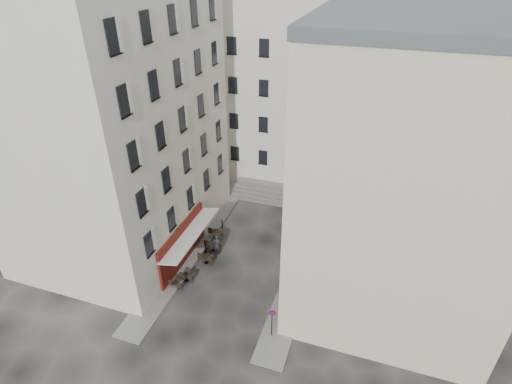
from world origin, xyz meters
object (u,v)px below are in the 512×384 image
at_px(pedestrian, 217,244).
at_px(bistro_table_b, 186,277).
at_px(no_parking_sign, 272,318).
at_px(bistro_table_a, 176,285).

bearing_deg(pedestrian, bistro_table_b, 57.90).
height_order(no_parking_sign, pedestrian, no_parking_sign).
bearing_deg(bistro_table_a, bistro_table_b, 70.96).
distance_m(bistro_table_b, pedestrian, 3.84).
bearing_deg(pedestrian, no_parking_sign, 116.83).
relative_size(bistro_table_a, bistro_table_b, 1.00).
distance_m(bistro_table_a, pedestrian, 4.86).
relative_size(bistro_table_a, pedestrian, 0.63).
height_order(no_parking_sign, bistro_table_a, no_parking_sign).
xyz_separation_m(bistro_table_a, bistro_table_b, (0.34, 0.97, -0.00)).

